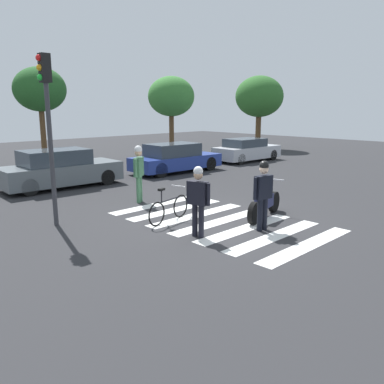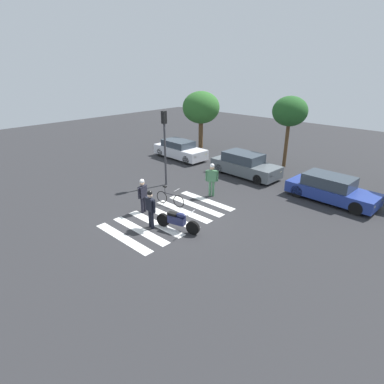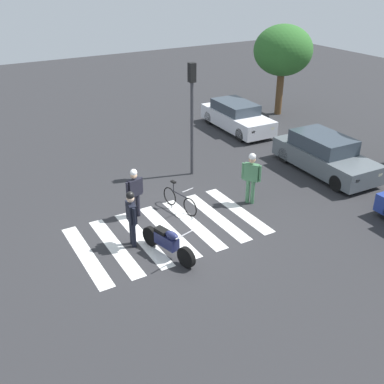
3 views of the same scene
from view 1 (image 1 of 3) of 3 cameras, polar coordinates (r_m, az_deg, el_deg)
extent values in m
plane|color=#2B2B2D|center=(10.98, 4.07, -4.25)|extent=(60.00, 60.00, 0.00)
cylinder|color=black|center=(12.12, 11.74, -1.40)|extent=(0.63, 0.29, 0.62)
cylinder|color=black|center=(10.73, 8.95, -3.04)|extent=(0.63, 0.29, 0.62)
cube|color=#1E234C|center=(11.33, 10.37, -1.34)|extent=(0.84, 0.47, 0.36)
ellipsoid|color=#1E234C|center=(11.49, 10.84, 0.20)|extent=(0.52, 0.35, 0.24)
cube|color=black|center=(11.10, 10.04, -0.34)|extent=(0.49, 0.34, 0.12)
cylinder|color=#A5A5AD|center=(11.90, 11.75, 1.80)|extent=(0.19, 0.61, 0.04)
torus|color=black|center=(11.29, -1.66, -2.03)|extent=(0.66, 0.17, 0.66)
torus|color=black|center=(10.47, -5.11, -3.20)|extent=(0.66, 0.17, 0.66)
cylinder|color=black|center=(10.81, -3.34, -1.16)|extent=(0.83, 0.21, 0.04)
cylinder|color=black|center=(10.52, -4.42, -0.59)|extent=(0.04, 0.04, 0.34)
cube|color=black|center=(10.49, -4.44, 0.37)|extent=(0.22, 0.14, 0.06)
cylinder|color=#99999E|center=(11.07, -2.01, 0.87)|extent=(0.12, 0.46, 0.03)
cylinder|color=black|center=(10.17, 9.77, -3.30)|extent=(0.14, 0.14, 0.83)
cylinder|color=black|center=(10.29, 10.45, -3.13)|extent=(0.14, 0.14, 0.83)
cube|color=black|center=(10.07, 10.26, 0.70)|extent=(0.51, 0.26, 0.59)
sphere|color=beige|center=(9.99, 10.36, 3.23)|extent=(0.23, 0.23, 0.23)
cylinder|color=black|center=(9.86, 9.11, 0.50)|extent=(0.09, 0.09, 0.56)
cylinder|color=black|center=(10.28, 11.37, 0.90)|extent=(0.09, 0.09, 0.56)
sphere|color=black|center=(9.97, 10.38, 3.81)|extent=(0.24, 0.24, 0.24)
cylinder|color=black|center=(9.54, 1.33, -4.25)|extent=(0.14, 0.14, 0.80)
cylinder|color=black|center=(9.63, 0.42, -4.08)|extent=(0.14, 0.14, 0.80)
cube|color=black|center=(9.42, 0.89, -0.15)|extent=(0.30, 0.50, 0.57)
sphere|color=tan|center=(9.33, 0.90, 2.45)|extent=(0.22, 0.22, 0.22)
cylinder|color=black|center=(9.27, 2.37, -0.36)|extent=(0.09, 0.09, 0.54)
cylinder|color=black|center=(9.57, -0.55, 0.05)|extent=(0.09, 0.09, 0.54)
sphere|color=white|center=(9.32, 0.90, 3.05)|extent=(0.23, 0.23, 0.23)
cylinder|color=#3F724C|center=(13.23, -7.50, 0.46)|extent=(0.14, 0.14, 0.87)
cylinder|color=#3F724C|center=(13.07, -7.73, 0.31)|extent=(0.14, 0.14, 0.87)
cube|color=#3F724C|center=(13.02, -7.71, 3.60)|extent=(0.53, 0.46, 0.62)
sphere|color=tan|center=(12.96, -7.77, 5.65)|extent=(0.24, 0.24, 0.24)
cylinder|color=#3F724C|center=(13.31, -7.31, 3.80)|extent=(0.09, 0.09, 0.59)
cylinder|color=#3F724C|center=(12.73, -8.13, 3.40)|extent=(0.09, 0.09, 0.59)
sphere|color=white|center=(12.95, -7.78, 6.13)|extent=(0.25, 0.25, 0.25)
cube|color=silver|center=(9.49, 16.40, -7.37)|extent=(3.52, 0.45, 0.01)
cube|color=silver|center=(9.93, 11.87, -6.25)|extent=(3.52, 0.45, 0.01)
cube|color=silver|center=(10.43, 7.77, -5.20)|extent=(3.52, 0.45, 0.01)
cube|color=silver|center=(10.98, 4.07, -4.23)|extent=(3.52, 0.45, 0.01)
cube|color=silver|center=(11.57, 0.74, -3.34)|extent=(3.52, 0.45, 0.01)
cube|color=silver|center=(12.21, -2.24, -2.52)|extent=(3.52, 0.45, 0.01)
cube|color=silver|center=(12.87, -4.92, -1.79)|extent=(3.52, 0.45, 0.01)
cylinder|color=black|center=(17.75, -14.72, 2.75)|extent=(0.64, 0.24, 0.63)
cylinder|color=black|center=(16.39, -12.20, 2.12)|extent=(0.64, 0.24, 0.63)
cylinder|color=black|center=(16.59, -24.25, 1.43)|extent=(0.64, 0.24, 0.63)
cylinder|color=black|center=(15.13, -22.42, 0.64)|extent=(0.64, 0.24, 0.63)
cube|color=slate|center=(16.37, -18.32, 2.56)|extent=(4.63, 1.96, 0.74)
cube|color=#333D47|center=(16.19, -19.21, 4.76)|extent=(2.52, 1.66, 0.58)
cube|color=#F2EDCC|center=(17.84, -12.49, 4.00)|extent=(0.09, 0.20, 0.12)
cube|color=#F2EDCC|center=(16.86, -10.58, 3.62)|extent=(0.09, 0.20, 0.12)
cylinder|color=black|center=(20.84, -0.32, 4.56)|extent=(0.69, 0.25, 0.68)
cylinder|color=black|center=(19.74, 2.60, 4.12)|extent=(0.69, 0.25, 0.68)
cylinder|color=black|center=(18.95, -7.38, 3.69)|extent=(0.69, 0.25, 0.68)
cylinder|color=black|center=(17.73, -4.59, 3.18)|extent=(0.69, 0.25, 0.68)
cube|color=navy|center=(19.25, -2.29, 4.38)|extent=(4.63, 1.91, 0.61)
cube|color=#333D47|center=(19.04, -2.84, 6.11)|extent=(2.52, 1.62, 0.60)
cube|color=#F2EDCC|center=(21.12, 1.45, 5.32)|extent=(0.09, 0.20, 0.12)
cube|color=#F2EDCC|center=(20.34, 3.60, 5.04)|extent=(0.09, 0.20, 0.12)
cylinder|color=black|center=(25.06, 8.78, 5.63)|extent=(0.62, 0.24, 0.61)
cylinder|color=black|center=(24.14, 11.55, 5.28)|extent=(0.62, 0.24, 0.61)
cylinder|color=black|center=(22.92, 4.17, 5.14)|extent=(0.62, 0.24, 0.61)
cylinder|color=black|center=(21.91, 7.01, 4.75)|extent=(0.62, 0.24, 0.61)
cube|color=#B7BAC1|center=(23.46, 7.97, 5.71)|extent=(4.30, 1.89, 0.68)
cube|color=#333D47|center=(23.24, 7.67, 7.09)|extent=(2.35, 1.61, 0.46)
cube|color=#F2EDCC|center=(25.40, 10.07, 6.36)|extent=(0.09, 0.20, 0.12)
cube|color=#F2EDCC|center=(24.74, 12.09, 6.13)|extent=(0.09, 0.20, 0.12)
cylinder|color=#38383D|center=(10.89, -19.64, 4.87)|extent=(0.12, 0.12, 3.69)
cube|color=black|center=(10.86, -20.50, 16.44)|extent=(0.24, 0.24, 0.70)
sphere|color=red|center=(10.83, -21.25, 17.62)|extent=(0.16, 0.16, 0.16)
sphere|color=orange|center=(10.80, -21.15, 16.41)|extent=(0.16, 0.16, 0.16)
sphere|color=green|center=(10.79, -21.05, 15.20)|extent=(0.16, 0.16, 0.16)
cylinder|color=brown|center=(19.80, -20.60, 6.78)|extent=(0.25, 0.25, 3.01)
ellipsoid|color=#235623|center=(19.75, -21.13, 13.68)|extent=(2.34, 2.34, 1.99)
cylinder|color=brown|center=(24.09, -2.96, 7.98)|extent=(0.29, 0.29, 2.69)
ellipsoid|color=#387A33|center=(24.04, -3.02, 13.63)|extent=(2.74, 2.74, 2.33)
cylinder|color=brown|center=(30.49, 9.52, 8.57)|extent=(0.40, 0.40, 2.55)
ellipsoid|color=#2D6628|center=(30.45, 9.70, 13.45)|extent=(3.53, 3.53, 3.00)
camera|label=2|loc=(18.45, 55.26, 18.76)|focal=29.45mm
camera|label=3|loc=(19.50, 44.21, 22.44)|focal=42.61mm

